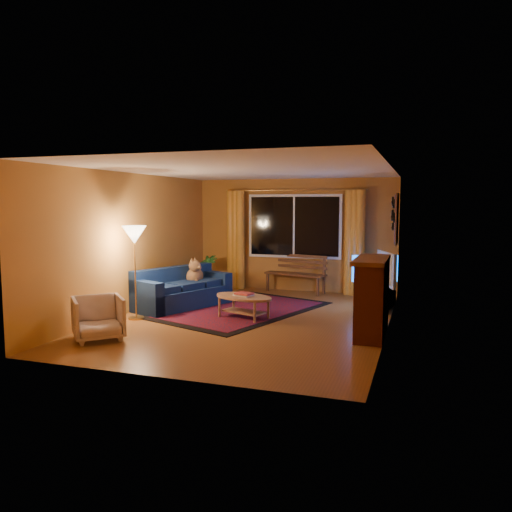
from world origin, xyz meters
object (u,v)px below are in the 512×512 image
(floor_lamp, at_px, (135,273))
(coffee_table, at_px, (244,307))
(armchair, at_px, (98,316))
(tv_console, at_px, (380,297))
(sofa, at_px, (183,288))
(bench, at_px, (295,283))

(floor_lamp, xyz_separation_m, coffee_table, (1.72, 0.61, -0.60))
(armchair, xyz_separation_m, coffee_table, (1.53, 1.91, -0.15))
(tv_console, bearing_deg, coffee_table, -133.37)
(floor_lamp, bearing_deg, armchair, -81.63)
(sofa, height_order, floor_lamp, floor_lamp)
(armchair, bearing_deg, bench, 25.42)
(armchair, bearing_deg, floor_lamp, 54.38)
(bench, xyz_separation_m, tv_console, (1.91, -1.16, 0.02))
(bench, height_order, sofa, sofa)
(armchair, distance_m, floor_lamp, 1.39)
(bench, xyz_separation_m, floor_lamp, (-1.94, -3.34, 0.59))
(floor_lamp, height_order, tv_console, floor_lamp)
(tv_console, bearing_deg, armchair, -126.21)
(bench, relative_size, coffee_table, 1.26)
(coffee_table, bearing_deg, sofa, 160.79)
(bench, distance_m, tv_console, 2.24)
(coffee_table, bearing_deg, floor_lamp, -160.42)
(sofa, xyz_separation_m, floor_lamp, (-0.33, -1.10, 0.42))
(coffee_table, height_order, tv_console, tv_console)
(bench, height_order, tv_console, tv_console)
(tv_console, bearing_deg, sofa, -152.69)
(armchair, height_order, tv_console, armchair)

